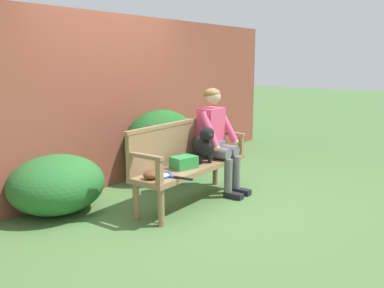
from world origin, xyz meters
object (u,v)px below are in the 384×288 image
at_px(person_seated, 216,136).
at_px(garden_bench, 192,170).
at_px(baseball_glove, 153,174).
at_px(sports_bag, 184,162).
at_px(tennis_racket, 161,175).
at_px(dog_on_bench, 204,144).

bearing_deg(person_seated, garden_bench, 179.02).
relative_size(baseball_glove, sports_bag, 0.79).
xyz_separation_m(baseball_glove, sports_bag, (0.53, -0.01, 0.02)).
distance_m(garden_bench, tennis_racket, 0.60).
xyz_separation_m(garden_bench, baseball_glove, (-0.72, -0.01, 0.11)).
bearing_deg(garden_bench, sports_bag, -174.01).
height_order(person_seated, tennis_racket, person_seated).
distance_m(person_seated, tennis_racket, 1.14).
relative_size(tennis_racket, sports_bag, 2.05).
bearing_deg(person_seated, tennis_racket, -179.66).
height_order(dog_on_bench, tennis_racket, dog_on_bench).
bearing_deg(tennis_racket, sports_bag, -0.60).
relative_size(person_seated, baseball_glove, 6.07).
height_order(dog_on_bench, baseball_glove, dog_on_bench).
bearing_deg(baseball_glove, person_seated, 14.37).
height_order(garden_bench, person_seated, person_seated).
distance_m(dog_on_bench, tennis_racket, 0.80).
bearing_deg(tennis_racket, garden_bench, 1.48).
distance_m(tennis_racket, sports_bag, 0.41).
bearing_deg(sports_bag, garden_bench, 5.99).
relative_size(dog_on_bench, baseball_glove, 2.05).
height_order(garden_bench, baseball_glove, baseball_glove).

